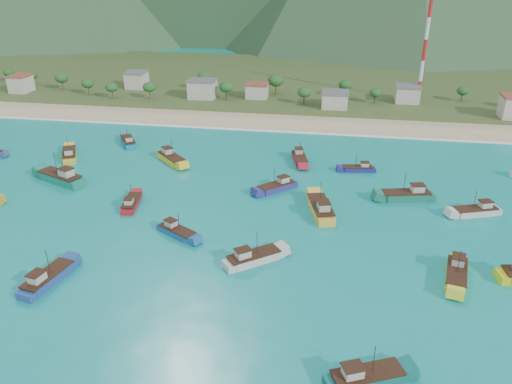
% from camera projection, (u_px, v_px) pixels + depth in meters
% --- Properties ---
extents(ground, '(600.00, 600.00, 0.00)m').
position_uv_depth(ground, '(208.00, 245.00, 92.39)').
color(ground, '#0B8177').
rests_on(ground, ground).
extents(beach, '(400.00, 18.00, 1.20)m').
position_uv_depth(beach, '(268.00, 122.00, 163.04)').
color(beach, beige).
rests_on(beach, ground).
extents(land, '(400.00, 110.00, 2.40)m').
position_uv_depth(land, '(288.00, 81.00, 217.59)').
color(land, '#385123').
rests_on(land, ground).
extents(surf_line, '(400.00, 2.50, 0.08)m').
position_uv_depth(surf_line, '(264.00, 130.00, 154.54)').
color(surf_line, white).
rests_on(surf_line, ground).
extents(village, '(218.92, 27.58, 6.75)m').
position_uv_depth(village, '(313.00, 94.00, 178.54)').
color(village, beige).
rests_on(village, ground).
extents(vegetation, '(275.87, 25.29, 8.55)m').
position_uv_depth(vegetation, '(286.00, 89.00, 182.79)').
color(vegetation, '#235623').
rests_on(vegetation, ground).
extents(radio_tower, '(1.20, 1.20, 43.17)m').
position_uv_depth(radio_tower, '(426.00, 39.00, 171.63)').
color(radio_tower, red).
rests_on(radio_tower, ground).
extents(boat_3, '(9.18, 8.93, 5.84)m').
position_uv_depth(boat_3, '(277.00, 187.00, 114.15)').
color(boat_3, navy).
rests_on(boat_3, ground).
extents(boat_4, '(13.55, 8.66, 7.73)m').
position_uv_depth(boat_4, '(61.00, 178.00, 118.11)').
color(boat_4, '#12785E').
rests_on(boat_4, ground).
extents(boat_6, '(11.98, 5.86, 6.81)m').
position_uv_depth(boat_6, '(407.00, 196.00, 109.60)').
color(boat_6, '#1B6953').
rests_on(boat_6, ground).
extents(boat_10, '(5.26, 10.51, 5.97)m').
position_uv_depth(boat_10, '(300.00, 159.00, 130.41)').
color(boat_10, '#B62134').
rests_on(boat_10, ground).
extents(boat_15, '(10.55, 6.88, 6.03)m').
position_uv_depth(boat_15, '(366.00, 378.00, 61.94)').
color(boat_15, '#0F635C').
rests_on(boat_15, ground).
extents(boat_16, '(10.38, 6.14, 5.89)m').
position_uv_depth(boat_16, '(476.00, 212.00, 103.08)').
color(boat_16, beige).
rests_on(boat_16, ground).
extents(boat_17, '(3.92, 9.14, 5.23)m').
position_uv_depth(boat_17, '(131.00, 204.00, 106.72)').
color(boat_17, maroon).
rests_on(boat_17, ground).
extents(boat_20, '(9.08, 6.85, 5.31)m').
position_uv_depth(boat_20, '(177.00, 232.00, 95.48)').
color(boat_20, '#1D5B97').
rests_on(boat_20, ground).
extents(boat_21, '(5.25, 10.80, 6.13)m').
position_uv_depth(boat_21, '(456.00, 274.00, 82.42)').
color(boat_21, yellow).
rests_on(boat_21, ground).
extents(boat_23, '(10.14, 8.85, 6.17)m').
position_uv_depth(boat_23, '(253.00, 259.00, 86.73)').
color(boat_23, beige).
rests_on(boat_23, ground).
extents(boat_24, '(8.53, 3.67, 4.88)m').
position_uv_depth(boat_24, '(358.00, 169.00, 124.51)').
color(boat_24, navy).
rests_on(boat_24, ground).
extents(boat_25, '(10.17, 10.26, 6.59)m').
position_uv_depth(boat_25, '(171.00, 159.00, 130.09)').
color(boat_25, yellow).
rests_on(boat_25, ground).
extents(boat_26, '(7.67, 9.87, 5.80)m').
position_uv_depth(boat_26, '(128.00, 142.00, 142.73)').
color(boat_26, '#10748F').
rests_on(boat_26, ground).
extents(boat_27, '(7.89, 11.09, 6.41)m').
position_uv_depth(boat_27, '(70.00, 155.00, 132.82)').
color(boat_27, gold).
rests_on(boat_27, ground).
extents(boat_28, '(5.10, 10.92, 6.22)m').
position_uv_depth(boat_28, '(47.00, 279.00, 81.10)').
color(boat_28, navy).
rests_on(boat_28, ground).
extents(boat_30, '(6.65, 12.69, 7.20)m').
position_uv_depth(boat_30, '(321.00, 209.00, 103.58)').
color(boat_30, gold).
rests_on(boat_30, ground).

